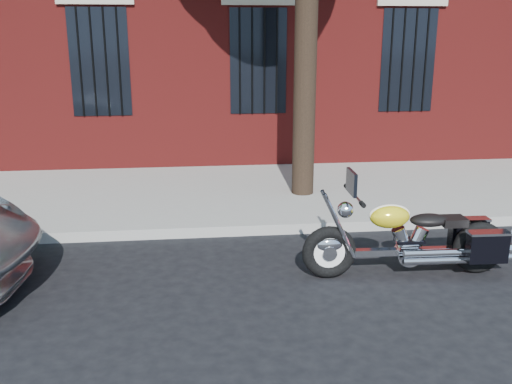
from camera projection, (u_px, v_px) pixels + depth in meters
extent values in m
plane|color=black|center=(307.00, 272.00, 6.77)|extent=(120.00, 120.00, 0.00)
cube|color=gray|center=(288.00, 228.00, 8.07)|extent=(40.00, 0.16, 0.15)
cube|color=gray|center=(270.00, 192.00, 9.87)|extent=(40.00, 3.60, 0.15)
cube|color=black|center=(258.00, 62.00, 11.07)|extent=(1.10, 0.14, 2.00)
cylinder|color=black|center=(258.00, 62.00, 10.99)|extent=(0.04, 0.04, 2.00)
cylinder|color=black|center=(306.00, 48.00, 8.93)|extent=(0.36, 0.36, 5.00)
torus|color=black|center=(329.00, 252.00, 6.51)|extent=(0.63, 0.16, 0.63)
torus|color=black|center=(479.00, 248.00, 6.65)|extent=(0.63, 0.16, 0.63)
cylinder|color=white|center=(329.00, 252.00, 6.51)|extent=(0.47, 0.07, 0.47)
cylinder|color=white|center=(479.00, 248.00, 6.65)|extent=(0.47, 0.07, 0.47)
ellipsoid|color=white|center=(329.00, 244.00, 6.49)|extent=(0.33, 0.13, 0.18)
ellipsoid|color=yellow|center=(480.00, 239.00, 6.62)|extent=(0.33, 0.14, 0.18)
cube|color=white|center=(405.00, 251.00, 6.59)|extent=(1.40, 0.14, 0.07)
cylinder|color=white|center=(408.00, 253.00, 6.60)|extent=(0.30, 0.18, 0.30)
cylinder|color=white|center=(454.00, 256.00, 6.47)|extent=(1.17, 0.12, 0.08)
ellipsoid|color=yellow|center=(390.00, 216.00, 6.46)|extent=(0.47, 0.28, 0.27)
ellipsoid|color=black|center=(429.00, 220.00, 6.51)|extent=(0.46, 0.28, 0.14)
cube|color=black|center=(468.00, 232.00, 6.85)|extent=(0.45, 0.16, 0.36)
cube|color=black|center=(487.00, 247.00, 6.39)|extent=(0.45, 0.16, 0.36)
cylinder|color=white|center=(354.00, 195.00, 6.35)|extent=(0.06, 0.73, 0.03)
sphere|color=white|center=(345.00, 210.00, 6.39)|extent=(0.19, 0.19, 0.19)
cube|color=black|center=(352.00, 182.00, 6.31)|extent=(0.05, 0.37, 0.26)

